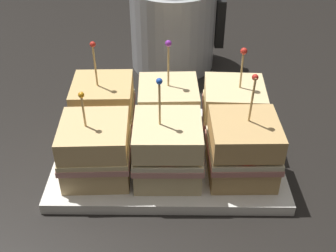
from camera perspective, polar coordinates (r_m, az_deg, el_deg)
ground_plane at (r=0.73m, az=0.00°, el=-4.42°), size 6.00×6.00×0.00m
serving_platter at (r=0.73m, az=0.00°, el=-3.88°), size 0.38×0.26×0.02m
sandwich_front_left at (r=0.66m, az=-9.74°, el=-3.18°), size 0.11×0.11×0.15m
sandwich_front_center at (r=0.64m, az=-0.16°, el=-3.23°), size 0.11×0.11×0.17m
sandwich_front_right at (r=0.66m, az=10.07°, el=-3.07°), size 0.11×0.11×0.18m
sandwich_back_left at (r=0.75m, az=-8.67°, el=2.46°), size 0.11×0.11×0.18m
sandwich_back_center at (r=0.74m, az=0.09°, el=2.34°), size 0.11×0.11×0.17m
sandwich_back_right at (r=0.75m, az=8.80°, el=2.20°), size 0.11×0.11×0.17m
kettle_steel at (r=0.99m, az=0.69°, el=13.41°), size 0.22×0.19×0.21m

